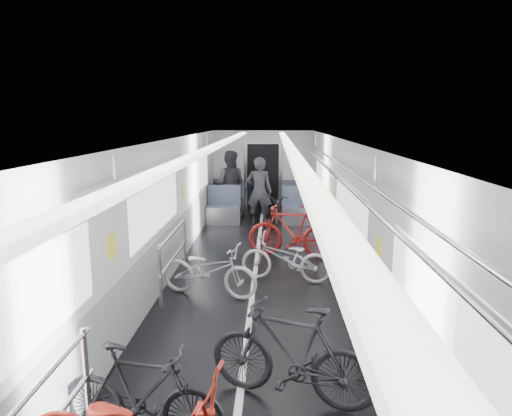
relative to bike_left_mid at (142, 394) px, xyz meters
The scene contains 9 objects.
car_shell 5.26m from the bike_left_mid, 81.38° to the left, with size 3.02×14.01×2.41m.
bike_left_mid is the anchor object (origin of this frame).
bike_left_far 3.33m from the bike_left_mid, 88.22° to the left, with size 0.55×1.59×0.84m, color #B9BABE.
bike_right_near 1.44m from the bike_left_mid, 26.35° to the left, with size 0.48×1.68×1.01m, color black.
bike_right_mid 4.24m from the bike_left_mid, 71.87° to the left, with size 0.54×1.56×0.82m, color #B5B5BA.
bike_right_far 5.62m from the bike_left_mid, 74.64° to the left, with size 0.51×1.80×1.08m, color maroon.
bike_aisle 8.26m from the bike_left_mid, 81.61° to the left, with size 0.56×1.60×0.84m, color black.
person_standing 8.22m from the bike_left_mid, 84.85° to the left, with size 0.65×0.43×1.80m, color black.
person_seated 9.17m from the bike_left_mid, 90.80° to the left, with size 0.92×0.71×1.88m, color #2D2A31.
Camera 1 is at (0.32, -6.82, 2.74)m, focal length 32.00 mm.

